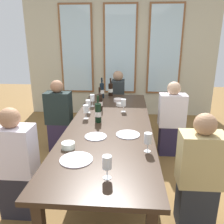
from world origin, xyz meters
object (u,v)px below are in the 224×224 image
Objects in this scene: tasting_bowl_0 at (68,145)px; wine_glass_5 at (92,98)px; wine_bottle_0 at (102,90)px; wine_glass_1 at (107,163)px; wine_glass_4 at (88,104)px; seated_person_1 at (199,176)px; white_plate_2 at (96,137)px; seated_person_2 at (59,118)px; seated_person_0 at (16,166)px; tasting_bowl_2 at (120,104)px; seated_person_3 at (171,121)px; wine_bottle_1 at (100,102)px; wine_bottle_3 at (98,112)px; dining_table at (110,127)px; seated_person_4 at (118,101)px; wine_glass_0 at (148,139)px; wine_glass_2 at (123,103)px; wine_bottle_2 at (111,89)px; white_plate_1 at (76,160)px; white_plate_0 at (128,135)px; tasting_bowl_1 at (118,100)px; wine_glass_3 at (86,109)px.

wine_glass_5 is (0.01, 1.37, 0.09)m from tasting_bowl_0.
wine_glass_1 is (0.31, -2.33, -0.01)m from wine_bottle_0.
wine_glass_4 is 0.16× the size of seated_person_1.
seated_person_2 reaches higher than white_plate_2.
tasting_bowl_0 is 0.11× the size of seated_person_0.
tasting_bowl_2 is at bearing 40.45° from wine_glass_4.
seated_person_3 reaches higher than wine_bottle_0.
seated_person_0 is 1.00× the size of seated_person_2.
tasting_bowl_0 is at bearing -97.10° from wine_bottle_1.
wine_bottle_3 is (0.04, -0.45, -0.00)m from wine_bottle_1.
wine_glass_5 is at bearing 115.22° from dining_table.
seated_person_3 is 1.36m from seated_person_4.
seated_person_3 is (0.46, 1.43, -0.33)m from wine_glass_0.
tasting_bowl_0 is at bearing -112.31° from wine_glass_2.
seated_person_1 reaches higher than wine_bottle_2.
seated_person_0 is (-0.99, -1.13, -0.33)m from wine_glass_2.
wine_glass_0 is at bearing 18.52° from white_plate_1.
wine_bottle_2 is 0.28× the size of seated_person_1.
seated_person_4 is at bearing 74.00° from wine_glass_5.
wine_glass_1 is 0.16× the size of seated_person_1.
white_plate_0 is 1.65× the size of tasting_bowl_1.
seated_person_4 reaches higher than wine_glass_4.
seated_person_0 reaches higher than wine_glass_2.
wine_glass_5 is 1.50m from seated_person_0.
seated_person_4 is (0.32, 1.11, -0.34)m from wine_glass_5.
wine_bottle_2 is 2.49m from wine_glass_1.
seated_person_1 is at bearing -40.50° from seated_person_2.
seated_person_3 reaches higher than wine_glass_0.
wine_glass_3 is at bearing -100.64° from seated_person_4.
wine_glass_2 is (0.09, -0.52, 0.09)m from tasting_bowl_1.
dining_table is at bearing 75.08° from white_plate_2.
tasting_bowl_1 is at bearing 101.39° from wine_glass_0.
wine_glass_0 is at bearing -49.94° from wine_glass_3.
wine_glass_5 is at bearing -98.85° from wine_bottle_0.
wine_glass_4 is (-0.01, 0.25, -0.00)m from wine_glass_3.
tasting_bowl_1 is 1.30× the size of tasting_bowl_2.
wine_bottle_0 is 2.01m from seated_person_0.
wine_bottle_0 is at bearing 81.15° from wine_glass_5.
seated_person_0 is 1.41m from seated_person_2.
tasting_bowl_2 is (0.29, 1.62, 0.02)m from white_plate_1.
wine_bottle_1 reaches higher than wine_glass_3.
wine_glass_2 is 0.16× the size of seated_person_1.
wine_bottle_2 is at bearing 103.48° from wine_glass_0.
wine_bottle_0 is 0.30× the size of seated_person_4.
wine_glass_3 and wine_glass_5 have the same top height.
seated_person_3 reaches higher than dining_table.
wine_bottle_1 reaches higher than wine_bottle_2.
tasting_bowl_1 is 0.85× the size of wine_glass_2.
wine_glass_2 is 0.16× the size of seated_person_0.
seated_person_2 reaches higher than wine_bottle_2.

